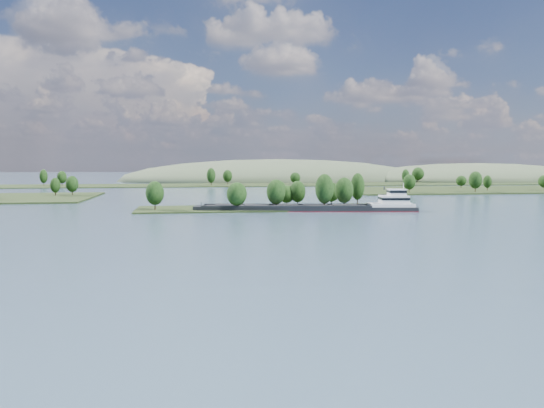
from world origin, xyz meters
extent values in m
plane|color=#34495A|center=(0.00, 120.00, 0.00)|extent=(1800.00, 1800.00, 0.00)
cube|color=black|center=(0.00, 180.00, 0.00)|extent=(100.00, 30.00, 1.20)
cylinder|color=black|center=(23.18, 167.42, 2.89)|extent=(0.50, 0.50, 4.58)
ellipsoid|color=black|center=(23.18, 167.42, 8.71)|extent=(7.36, 7.36, 11.78)
cylinder|color=black|center=(8.69, 190.02, 2.34)|extent=(0.50, 0.50, 3.48)
ellipsoid|color=black|center=(8.69, 190.02, 6.76)|extent=(7.28, 7.28, 8.94)
cylinder|color=black|center=(4.66, 171.50, 2.52)|extent=(0.50, 0.50, 3.85)
ellipsoid|color=black|center=(4.66, 171.50, 7.42)|extent=(7.60, 7.60, 9.90)
cylinder|color=black|center=(11.12, 183.73, 2.03)|extent=(0.50, 0.50, 2.86)
ellipsoid|color=black|center=(11.12, 183.73, 5.67)|extent=(6.56, 6.56, 7.37)
cylinder|color=black|center=(-10.98, 169.12, 2.37)|extent=(0.50, 0.50, 3.53)
ellipsoid|color=black|center=(-10.98, 169.12, 6.86)|extent=(7.89, 7.89, 9.09)
cylinder|color=black|center=(-42.26, 176.07, 2.43)|extent=(0.50, 0.50, 3.66)
ellipsoid|color=black|center=(-42.26, 176.07, 7.09)|extent=(7.12, 7.12, 9.42)
cylinder|color=black|center=(15.55, 182.42, 2.37)|extent=(0.50, 0.50, 3.54)
ellipsoid|color=black|center=(15.55, 182.42, 6.86)|extent=(6.73, 6.73, 9.09)
cylinder|color=black|center=(42.26, 184.96, 2.87)|extent=(0.50, 0.50, 4.54)
ellipsoid|color=black|center=(42.26, 184.96, 8.64)|extent=(6.00, 6.00, 11.66)
cylinder|color=black|center=(32.39, 171.66, 2.63)|extent=(0.50, 0.50, 4.06)
ellipsoid|color=black|center=(32.39, 171.66, 7.80)|extent=(7.45, 7.45, 10.45)
cylinder|color=black|center=(30.86, 185.48, 2.21)|extent=(0.50, 0.50, 3.22)
ellipsoid|color=black|center=(30.86, 185.48, 6.31)|extent=(7.38, 7.38, 8.29)
cylinder|color=black|center=(-93.05, 271.38, 2.56)|extent=(0.50, 0.50, 3.53)
ellipsoid|color=black|center=(-93.05, 271.38, 7.05)|extent=(6.83, 6.83, 9.07)
cylinder|color=black|center=(-101.34, 268.90, 2.42)|extent=(0.50, 0.50, 3.23)
ellipsoid|color=black|center=(-101.34, 268.90, 6.53)|extent=(5.42, 5.42, 8.31)
cylinder|color=black|center=(101.21, 267.79, 2.59)|extent=(0.50, 0.50, 3.58)
ellipsoid|color=black|center=(101.21, 267.79, 7.15)|extent=(7.52, 7.52, 9.21)
cylinder|color=black|center=(143.60, 267.35, 2.88)|extent=(0.50, 0.50, 4.16)
ellipsoid|color=black|center=(143.60, 267.35, 8.17)|extent=(8.05, 8.05, 10.70)
cylinder|color=black|center=(160.22, 281.81, 2.41)|extent=(0.50, 0.50, 3.21)
ellipsoid|color=black|center=(160.22, 281.81, 6.49)|extent=(5.42, 5.42, 8.26)
cylinder|color=black|center=(160.55, 315.83, 2.23)|extent=(0.50, 0.50, 2.87)
ellipsoid|color=black|center=(160.55, 315.83, 5.88)|extent=(7.21, 7.21, 7.37)
cube|color=black|center=(0.00, 400.00, 0.00)|extent=(900.00, 60.00, 1.20)
cylinder|color=black|center=(-141.02, 398.57, 2.69)|extent=(0.50, 0.50, 4.19)
ellipsoid|color=black|center=(-141.02, 398.57, 8.01)|extent=(6.11, 6.11, 10.76)
cylinder|color=black|center=(146.98, 381.90, 2.65)|extent=(0.50, 0.50, 4.10)
ellipsoid|color=black|center=(146.98, 381.90, 7.86)|extent=(6.21, 6.21, 10.53)
cylinder|color=black|center=(1.73, 404.82, 2.58)|extent=(0.50, 0.50, 3.96)
ellipsoid|color=black|center=(1.73, 404.82, 7.61)|extent=(7.87, 7.87, 10.18)
cylinder|color=black|center=(173.17, 416.30, 2.84)|extent=(0.50, 0.50, 4.47)
ellipsoid|color=black|center=(173.17, 416.30, 8.53)|extent=(10.78, 10.78, 11.51)
cylinder|color=black|center=(-127.24, 397.55, 2.49)|extent=(0.50, 0.50, 3.78)
ellipsoid|color=black|center=(-127.24, 397.55, 7.30)|extent=(7.37, 7.37, 9.72)
cylinder|color=black|center=(55.57, 388.80, 2.26)|extent=(0.50, 0.50, 3.32)
ellipsoid|color=black|center=(55.57, 388.80, 6.48)|extent=(8.52, 8.52, 8.54)
cylinder|color=black|center=(-12.68, 381.12, 2.89)|extent=(0.50, 0.50, 4.58)
ellipsoid|color=black|center=(-12.68, 381.12, 8.71)|extent=(6.90, 6.90, 11.77)
ellipsoid|color=#3C4932|center=(260.00, 470.00, 0.00)|extent=(260.00, 140.00, 36.00)
ellipsoid|color=#3C4932|center=(60.00, 500.00, 0.00)|extent=(320.00, 160.00, 44.00)
cube|color=black|center=(16.86, 169.13, 0.53)|extent=(85.22, 23.02, 2.33)
cube|color=maroon|center=(16.86, 169.13, 0.05)|extent=(85.46, 23.26, 0.26)
cube|color=black|center=(9.26, 175.51, 2.01)|extent=(64.89, 10.15, 0.85)
cube|color=black|center=(7.73, 165.27, 2.01)|extent=(64.89, 10.15, 0.85)
cube|color=black|center=(8.49, 170.39, 1.85)|extent=(64.15, 18.83, 0.32)
cube|color=black|center=(-14.51, 173.84, 2.17)|extent=(10.70, 9.99, 0.37)
cube|color=black|center=(-3.01, 172.12, 2.17)|extent=(10.70, 9.99, 0.37)
cube|color=black|center=(8.49, 170.39, 2.17)|extent=(10.70, 9.99, 0.37)
cube|color=black|center=(20.00, 168.66, 2.17)|extent=(10.70, 9.99, 0.37)
cube|color=black|center=(31.50, 166.93, 2.17)|extent=(10.70, 9.99, 0.37)
cube|color=black|center=(-25.49, 175.49, 0.95)|extent=(4.55, 9.88, 2.11)
cylinder|color=black|center=(-24.44, 175.34, 2.43)|extent=(0.29, 0.29, 2.33)
cube|color=silver|center=(49.27, 164.26, 2.33)|extent=(18.24, 12.55, 1.27)
cube|color=silver|center=(50.32, 164.11, 4.44)|extent=(11.71, 9.93, 3.17)
cube|color=black|center=(50.32, 164.11, 4.86)|extent=(11.95, 10.18, 0.95)
cube|color=silver|center=(51.36, 163.95, 7.19)|extent=(7.22, 7.22, 2.33)
cube|color=black|center=(51.36, 163.95, 7.61)|extent=(7.46, 7.46, 0.85)
cube|color=silver|center=(51.36, 163.95, 8.46)|extent=(7.70, 7.70, 0.21)
cylinder|color=silver|center=(53.98, 163.56, 9.73)|extent=(0.24, 0.24, 2.75)
cylinder|color=black|center=(47.65, 167.71, 8.67)|extent=(0.60, 0.60, 1.27)
camera|label=1|loc=(-28.43, -33.46, 19.17)|focal=35.00mm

